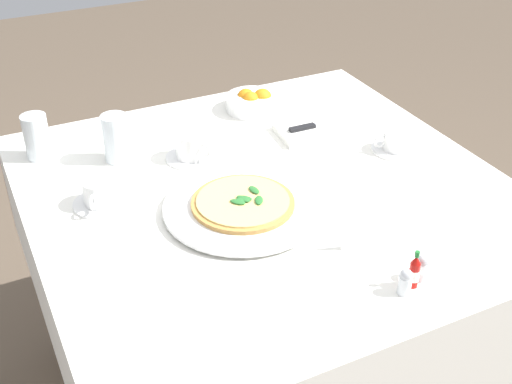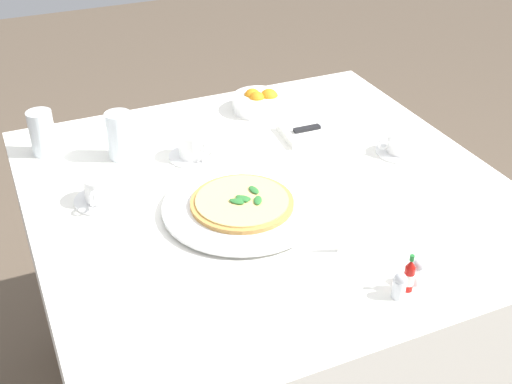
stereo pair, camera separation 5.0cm
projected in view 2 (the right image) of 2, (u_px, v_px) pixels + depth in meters
name	position (u px, v px, depth m)	size (l,w,h in m)	color
dining_table	(269.00, 232.00, 1.65)	(1.11, 1.11, 0.73)	white
pizza_plate	(242.00, 207.00, 1.49)	(0.36, 0.36, 0.02)	white
pizza	(242.00, 202.00, 1.49)	(0.23, 0.23, 0.02)	#C68E47
coffee_cup_far_left	(101.00, 190.00, 1.52)	(0.13, 0.13, 0.06)	white
coffee_cup_back_corner	(194.00, 146.00, 1.69)	(0.13, 0.13, 0.07)	white
coffee_cup_near_right	(401.00, 144.00, 1.71)	(0.13, 0.13, 0.06)	white
water_glass_right_edge	(43.00, 135.00, 1.70)	(0.06, 0.06, 0.12)	white
water_glass_near_left	(120.00, 138.00, 1.68)	(0.07, 0.07, 0.12)	white
napkin_folded	(322.00, 130.00, 1.81)	(0.23, 0.15, 0.02)	white
dinner_knife	(323.00, 126.00, 1.80)	(0.20, 0.02, 0.01)	silver
citrus_bowl	(259.00, 102.00, 1.93)	(0.15, 0.15, 0.06)	white
hot_sauce_bottle	(409.00, 276.00, 1.26)	(0.02, 0.02, 0.08)	#B7140F
salt_shaker	(418.00, 273.00, 1.28)	(0.03, 0.03, 0.06)	white
pepper_shaker	(399.00, 287.00, 1.24)	(0.03, 0.03, 0.06)	white
menu_card	(360.00, 239.00, 1.36)	(0.09, 0.03, 0.06)	white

